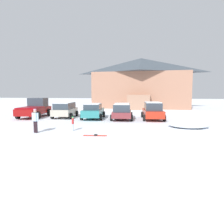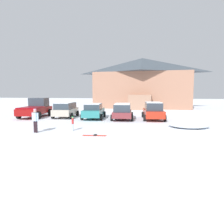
{
  "view_description": "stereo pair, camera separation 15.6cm",
  "coord_description": "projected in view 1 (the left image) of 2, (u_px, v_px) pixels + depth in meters",
  "views": [
    {
      "loc": [
        4.08,
        -8.66,
        2.83
      ],
      "look_at": [
        1.39,
        6.95,
        1.24
      ],
      "focal_mm": 32.0,
      "sensor_mm": 36.0,
      "label": 1
    },
    {
      "loc": [
        4.24,
        -8.64,
        2.83
      ],
      "look_at": [
        1.39,
        6.95,
        1.24
      ],
      "focal_mm": 32.0,
      "sensor_mm": 36.0,
      "label": 2
    }
  ],
  "objects": [
    {
      "name": "skier_child_in_red_jacket",
      "position": [
        73.0,
        123.0,
        14.62
      ],
      "size": [
        0.23,
        0.37,
        1.05
      ],
      "color": "#A4BCC8",
      "rests_on": "ground"
    },
    {
      "name": "skier_adult_in_blue_parka",
      "position": [
        35.0,
        119.0,
        13.83
      ],
      "size": [
        0.59,
        0.36,
        1.67
      ],
      "color": "black",
      "rests_on": "ground"
    },
    {
      "name": "ski_lodge",
      "position": [
        141.0,
        83.0,
        36.49
      ],
      "size": [
        17.31,
        10.48,
        8.96
      ],
      "color": "#9F6E56",
      "rests_on": "ground"
    },
    {
      "name": "parked_teal_hatchback",
      "position": [
        93.0,
        111.0,
        21.3
      ],
      "size": [
        2.52,
        4.58,
        1.63
      ],
      "color": "#287A7A",
      "rests_on": "ground"
    },
    {
      "name": "parked_red_sedan",
      "position": [
        153.0,
        111.0,
        20.7
      ],
      "size": [
        2.47,
        4.85,
        1.81
      ],
      "color": "#B42917",
      "rests_on": "ground"
    },
    {
      "name": "pickup_truck",
      "position": [
        35.0,
        108.0,
        22.66
      ],
      "size": [
        2.89,
        5.51,
        2.15
      ],
      "color": "maroon",
      "rests_on": "ground"
    },
    {
      "name": "plowed_snow_pile",
      "position": [
        188.0,
        124.0,
        15.95
      ],
      "size": [
        3.15,
        2.52,
        0.55
      ],
      "primitive_type": "ellipsoid",
      "color": "white",
      "rests_on": "ground"
    },
    {
      "name": "pair_of_skis",
      "position": [
        95.0,
        135.0,
        12.96
      ],
      "size": [
        1.57,
        0.45,
        0.08
      ],
      "color": "red",
      "rests_on": "ground"
    },
    {
      "name": "ground",
      "position": [
        58.0,
        152.0,
        9.47
      ],
      "size": [
        160.0,
        160.0,
        0.0
      ],
      "primitive_type": "plane",
      "color": "white"
    },
    {
      "name": "parked_maroon_van",
      "position": [
        122.0,
        111.0,
        20.66
      ],
      "size": [
        2.48,
        4.24,
        1.66
      ],
      "color": "maroon",
      "rests_on": "ground"
    },
    {
      "name": "parked_beige_suv",
      "position": [
        65.0,
        109.0,
        22.24
      ],
      "size": [
        2.57,
        4.32,
        1.69
      ],
      "color": "#AEA493",
      "rests_on": "ground"
    }
  ]
}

